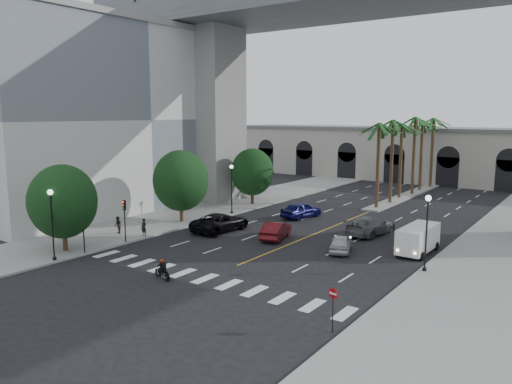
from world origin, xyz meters
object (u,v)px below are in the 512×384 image
Objects in this scene: car_b at (276,230)px; do_not_enter_sign at (333,300)px; lamp_post_right at (427,227)px; traffic_signal_near at (83,222)px; lamp_post_left_far at (232,185)px; car_c at (221,222)px; cargo_van at (418,238)px; traffic_signal_far at (125,214)px; lamp_post_left_near at (52,219)px; pedestrian_a at (144,227)px; car_d at (371,225)px; car_e at (301,210)px; pedestrian_b at (118,225)px; car_a at (341,243)px; motorcycle_rider at (163,270)px.

do_not_enter_sign is at bearing 115.25° from car_b.
lamp_post_right is 25.02m from traffic_signal_near.
lamp_post_left_far is at bearing 90.31° from traffic_signal_near.
car_b is at bearing -170.56° from car_c.
do_not_enter_sign is at bearing 147.14° from car_c.
lamp_post_left_far reaches higher than car_c.
lamp_post_left_far reaches higher than cargo_van.
lamp_post_left_near is at bearing -90.88° from traffic_signal_far.
car_c is 3.87× the size of pedestrian_a.
cargo_van reaches higher than car_d.
pedestrian_a is at bearing -90.47° from lamp_post_left_far.
car_e is 18.56m from pedestrian_b.
car_a is at bearing -148.31° from cargo_van.
pedestrian_b is (-23.55, -9.53, -0.27)m from cargo_van.
motorcycle_rider is 13.36m from pedestrian_b.
do_not_enter_sign is (24.55, -7.01, 0.74)m from pedestrian_b.
car_a is (15.72, 12.05, -1.84)m from traffic_signal_near.
lamp_post_right is at bearing 179.39° from car_c.
cargo_van is (20.80, 11.02, -1.32)m from traffic_signal_far.
do_not_enter_sign is at bearing -3.99° from traffic_signal_near.
car_b is 2.95× the size of pedestrian_a.
car_b is 0.90× the size of cargo_van.
lamp_post_left_near is 1.47× the size of traffic_signal_far.
car_c is (3.69, 7.98, -1.68)m from traffic_signal_far.
car_e is 27.45m from do_not_enter_sign.
car_d is at bearing 33.86° from pedestrian_a.
lamp_post_right is 23.41m from pedestrian_a.
car_a is 1.72× the size of do_not_enter_sign.
pedestrian_a is 1.00× the size of pedestrian_b.
car_a is (-6.98, 1.55, -2.55)m from lamp_post_right.
traffic_signal_far reaches higher than pedestrian_a.
car_c is 22.60m from do_not_enter_sign.
cargo_van is (5.08, 2.96, 0.52)m from car_a.
do_not_enter_sign reaches higher than car_c.
pedestrian_a is 23.33m from do_not_enter_sign.
pedestrian_a is (-0.20, 2.22, -1.58)m from traffic_signal_far.
traffic_signal_near is 2.35× the size of pedestrian_a.
traffic_signal_near is at bearing -90.00° from traffic_signal_far.
traffic_signal_near is 12.64m from car_c.
traffic_signal_near is 22.53m from car_e.
traffic_signal_far is 0.75× the size of car_e.
car_b is at bearing 57.59° from pedestrian_b.
do_not_enter_sign is (1.00, -16.54, 0.47)m from cargo_van.
car_b is at bearing -24.94° from car_a.
do_not_enter_sign is at bearing -42.43° from lamp_post_left_far.
car_a is at bearing 42.60° from lamp_post_left_near.
lamp_post_right is (22.80, -8.00, 0.00)m from lamp_post_left_far.
traffic_signal_near is 9.34m from motorcycle_rider.
lamp_post_left_near is 15.15m from car_c.
car_b is (-13.31, 2.04, -2.47)m from lamp_post_right.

